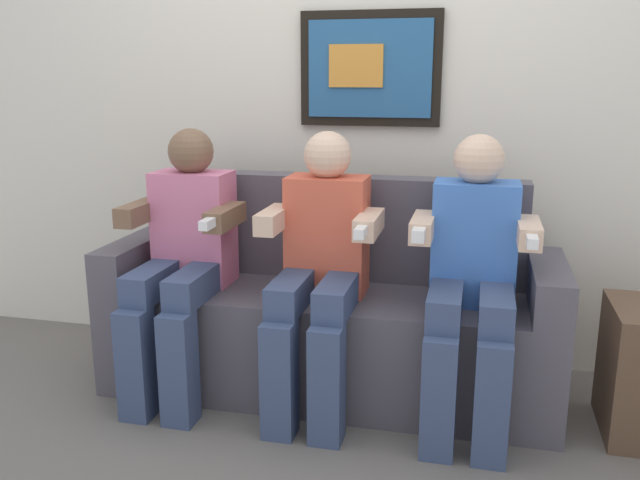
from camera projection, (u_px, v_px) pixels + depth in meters
name	position (u px, v px, depth m)	size (l,w,h in m)	color
ground_plane	(311.00, 422.00, 2.63)	(5.57, 5.57, 0.00)	#66605B
back_wall_assembly	(352.00, 80.00, 3.04)	(4.28, 0.10, 2.60)	silver
couch	(330.00, 318.00, 2.86)	(1.88, 0.58, 0.90)	#514C56
person_on_left	(183.00, 254.00, 2.77)	(0.46, 0.56, 1.11)	pink
person_in_middle	(321.00, 263.00, 2.63)	(0.46, 0.56, 1.11)	#D8593F
person_on_right	(472.00, 273.00, 2.50)	(0.46, 0.56, 1.11)	#3F72CC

